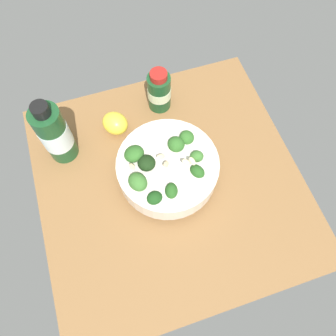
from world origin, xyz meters
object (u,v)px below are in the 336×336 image
Objects in this scene: lemon_wedge at (115,123)px; bottle_short at (55,134)px; bottle_tall at (159,91)px; bowl_of_broccoli at (167,168)px.

lemon_wedge is 0.36× the size of bottle_short.
bottle_tall is 25.10cm from bottle_short.
bottle_short is (-24.30, -5.75, 2.58)cm from bottle_tall.
bowl_of_broccoli is 17.05cm from lemon_wedge.
bottle_tall is (4.13, 18.73, 0.88)cm from bowl_of_broccoli.
lemon_wedge is (-7.57, 15.17, -1.84)cm from bowl_of_broccoli.
bottle_short is (-12.59, -2.19, 5.29)cm from lemon_wedge.
bottle_short is at bearing 147.23° from bowl_of_broccoli.
lemon_wedge is 0.55× the size of bottle_tall.
bottle_short is (-20.16, 12.98, 3.45)cm from bowl_of_broccoli.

